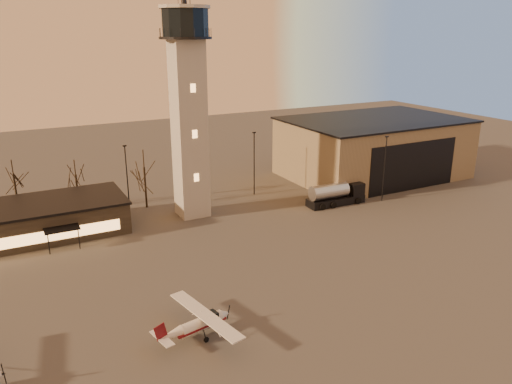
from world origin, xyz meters
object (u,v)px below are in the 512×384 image
hangar (373,147)px  fuel_truck (336,196)px  control_tower (188,99)px  cessna_front (203,325)px  terminal (22,222)px

hangar → fuel_truck: bearing=-147.0°
control_tower → fuel_truck: size_ratio=3.56×
control_tower → cessna_front: 33.73m
terminal → fuel_truck: bearing=-10.6°
control_tower → terminal: 26.24m
cessna_front → terminal: bearing=100.4°
terminal → cessna_front: (12.10, -30.31, -1.24)m
fuel_truck → hangar: bearing=34.8°
cessna_front → fuel_truck: (30.52, 22.33, 0.41)m
hangar → cessna_front: hangar is taller
control_tower → cessna_front: (-9.89, -28.32, -15.41)m
hangar → fuel_truck: hangar is taller
control_tower → fuel_truck: (20.63, -6.00, -14.99)m
cessna_front → control_tower: bearing=59.3°
hangar → terminal: size_ratio=1.20×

